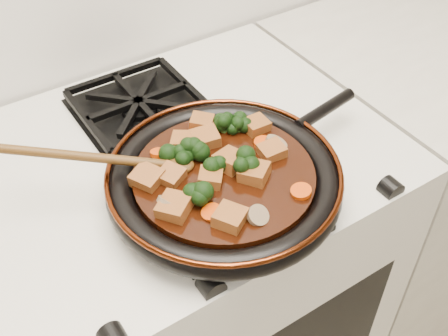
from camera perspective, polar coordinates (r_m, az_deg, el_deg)
stove at (r=1.35m, az=-3.81°, el=-12.76°), size 0.76×0.60×0.90m
burner_grate_front at (r=0.91m, az=-0.68°, el=-2.59°), size 0.23×0.23×0.03m
burner_grate_back at (r=1.09m, az=-8.65°, el=6.31°), size 0.23×0.23×0.03m
skillet at (r=0.89m, az=0.09°, el=-1.17°), size 0.50×0.37×0.05m
braising_sauce at (r=0.88m, az=-0.00°, el=-0.99°), size 0.29×0.29×0.02m
tofu_cube_0 at (r=0.86m, az=-5.41°, el=-0.82°), size 0.05×0.05×0.03m
tofu_cube_1 at (r=0.92m, az=-4.18°, el=2.67°), size 0.05×0.05×0.02m
tofu_cube_2 at (r=0.86m, az=-7.81°, el=-1.00°), size 0.06×0.06×0.03m
tofu_cube_3 at (r=0.96m, az=-2.27°, el=4.62°), size 0.05×0.05×0.02m
tofu_cube_4 at (r=0.90m, az=4.87°, el=1.69°), size 0.04×0.04×0.03m
tofu_cube_5 at (r=0.86m, az=3.09°, el=-0.51°), size 0.06×0.06×0.03m
tofu_cube_6 at (r=0.82m, az=-5.06°, el=-3.98°), size 0.06×0.06×0.03m
tofu_cube_7 at (r=0.80m, az=0.61°, el=-5.09°), size 0.06×0.06×0.03m
tofu_cube_8 at (r=0.95m, az=3.25°, el=4.31°), size 0.04×0.04×0.02m
tofu_cube_9 at (r=0.92m, az=-1.89°, el=2.98°), size 0.05×0.05×0.03m
tofu_cube_10 at (r=0.88m, az=0.62°, el=0.76°), size 0.05×0.05×0.03m
tofu_cube_11 at (r=0.86m, az=-1.40°, el=-1.07°), size 0.05×0.05×0.03m
broccoli_floret_0 at (r=0.82m, az=-2.07°, el=-3.08°), size 0.07×0.08×0.06m
broccoli_floret_1 at (r=0.87m, az=-0.97°, el=0.15°), size 0.08×0.08×0.06m
broccoli_floret_2 at (r=0.87m, az=1.84°, el=0.31°), size 0.08×0.07×0.07m
broccoli_floret_3 at (r=0.94m, az=-0.07°, el=4.26°), size 0.07×0.07×0.07m
broccoli_floret_4 at (r=0.89m, az=-4.56°, el=1.15°), size 0.07×0.07×0.07m
broccoli_floret_5 at (r=0.95m, az=1.54°, el=4.22°), size 0.08×0.08×0.06m
broccoli_floret_6 at (r=0.89m, az=-3.25°, el=1.67°), size 0.09×0.08×0.07m
carrot_coin_0 at (r=0.81m, az=-1.27°, el=-4.53°), size 0.03×0.03×0.02m
carrot_coin_1 at (r=0.93m, az=-3.42°, el=3.16°), size 0.03×0.03×0.02m
carrot_coin_2 at (r=0.91m, az=-6.68°, el=1.52°), size 0.03×0.03×0.02m
carrot_coin_3 at (r=0.88m, az=3.42°, el=-0.09°), size 0.03×0.03×0.01m
carrot_coin_4 at (r=0.92m, az=4.01°, el=2.55°), size 0.03×0.03×0.01m
carrot_coin_5 at (r=0.85m, az=7.83°, el=-2.36°), size 0.03×0.03×0.01m
mushroom_slice_0 at (r=0.81m, az=3.46°, el=-4.84°), size 0.04×0.04×0.02m
mushroom_slice_1 at (r=0.92m, az=5.31°, el=2.54°), size 0.04×0.04×0.02m
mushroom_slice_2 at (r=0.82m, az=-5.58°, el=-3.55°), size 0.04×0.05×0.03m
wooden_spoon at (r=0.88m, az=-10.23°, el=0.77°), size 0.16×0.10×0.28m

